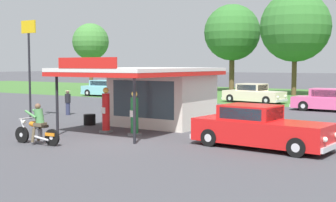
{
  "coord_description": "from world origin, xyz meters",
  "views": [
    {
      "loc": [
        11.37,
        -14.35,
        3.06
      ],
      "look_at": [
        0.13,
        3.17,
        1.4
      ],
      "focal_mm": 49.3,
      "sensor_mm": 36.0,
      "label": 1
    }
  ],
  "objects_px": {
    "parked_car_back_row_centre_left": "(334,101)",
    "gas_pump_offside": "(134,115)",
    "featured_classic_sedan": "(259,129)",
    "spare_tire_stack": "(90,120)",
    "parked_car_back_row_far_left": "(253,94)",
    "motorcycle_with_rider": "(37,127)",
    "parked_car_back_row_far_right": "(107,89)",
    "parked_car_back_row_centre": "(141,93)",
    "roadside_pole_sign": "(29,53)",
    "gas_pump_nearside": "(106,112)",
    "bystander_strolling_foreground": "(68,102)"
  },
  "relations": [
    {
      "from": "featured_classic_sedan",
      "to": "parked_car_back_row_far_left",
      "type": "xyz_separation_m",
      "value": [
        -7.82,
        18.6,
        -0.02
      ]
    },
    {
      "from": "gas_pump_offside",
      "to": "roadside_pole_sign",
      "type": "bearing_deg",
      "value": 168.51
    },
    {
      "from": "spare_tire_stack",
      "to": "gas_pump_offside",
      "type": "bearing_deg",
      "value": -20.96
    },
    {
      "from": "parked_car_back_row_centre_left",
      "to": "gas_pump_offside",
      "type": "bearing_deg",
      "value": -107.76
    },
    {
      "from": "gas_pump_offside",
      "to": "bystander_strolling_foreground",
      "type": "height_order",
      "value": "gas_pump_offside"
    },
    {
      "from": "parked_car_back_row_centre",
      "to": "bystander_strolling_foreground",
      "type": "distance_m",
      "value": 10.59
    },
    {
      "from": "roadside_pole_sign",
      "to": "parked_car_back_row_far_left",
      "type": "bearing_deg",
      "value": 69.11
    },
    {
      "from": "parked_car_back_row_centre_left",
      "to": "spare_tire_stack",
      "type": "relative_size",
      "value": 9.39
    },
    {
      "from": "gas_pump_offside",
      "to": "parked_car_back_row_far_left",
      "type": "relative_size",
      "value": 0.37
    },
    {
      "from": "motorcycle_with_rider",
      "to": "parked_car_back_row_centre_left",
      "type": "bearing_deg",
      "value": 70.79
    },
    {
      "from": "featured_classic_sedan",
      "to": "parked_car_back_row_far_left",
      "type": "relative_size",
      "value": 1.01
    },
    {
      "from": "parked_car_back_row_centre_left",
      "to": "parked_car_back_row_far_right",
      "type": "bearing_deg",
      "value": 172.08
    },
    {
      "from": "motorcycle_with_rider",
      "to": "bystander_strolling_foreground",
      "type": "xyz_separation_m",
      "value": [
        -6.47,
        8.1,
        0.13
      ]
    },
    {
      "from": "featured_classic_sedan",
      "to": "parked_car_back_row_far_left",
      "type": "height_order",
      "value": "featured_classic_sedan"
    },
    {
      "from": "parked_car_back_row_far_right",
      "to": "parked_car_back_row_far_left",
      "type": "bearing_deg",
      "value": 1.98
    },
    {
      "from": "featured_classic_sedan",
      "to": "spare_tire_stack",
      "type": "height_order",
      "value": "featured_classic_sedan"
    },
    {
      "from": "parked_car_back_row_centre_left",
      "to": "parked_car_back_row_far_left",
      "type": "xyz_separation_m",
      "value": [
        -7.04,
        3.53,
        0.01
      ]
    },
    {
      "from": "motorcycle_with_rider",
      "to": "parked_car_back_row_far_left",
      "type": "relative_size",
      "value": 0.41
    },
    {
      "from": "parked_car_back_row_far_right",
      "to": "parked_car_back_row_centre",
      "type": "xyz_separation_m",
      "value": [
        6.57,
        -3.53,
        -0.01
      ]
    },
    {
      "from": "featured_classic_sedan",
      "to": "parked_car_back_row_centre_left",
      "type": "distance_m",
      "value": 15.08
    },
    {
      "from": "parked_car_back_row_centre_left",
      "to": "spare_tire_stack",
      "type": "bearing_deg",
      "value": -122.96
    },
    {
      "from": "gas_pump_nearside",
      "to": "parked_car_back_row_far_right",
      "type": "height_order",
      "value": "gas_pump_nearside"
    },
    {
      "from": "parked_car_back_row_far_right",
      "to": "parked_car_back_row_centre",
      "type": "height_order",
      "value": "parked_car_back_row_centre"
    },
    {
      "from": "parked_car_back_row_far_right",
      "to": "roadside_pole_sign",
      "type": "distance_m",
      "value": 18.62
    },
    {
      "from": "parked_car_back_row_centre",
      "to": "gas_pump_nearside",
      "type": "bearing_deg",
      "value": -59.17
    },
    {
      "from": "gas_pump_offside",
      "to": "parked_car_back_row_far_left",
      "type": "height_order",
      "value": "gas_pump_offside"
    },
    {
      "from": "featured_classic_sedan",
      "to": "gas_pump_offside",
      "type": "bearing_deg",
      "value": -179.14
    },
    {
      "from": "motorcycle_with_rider",
      "to": "bystander_strolling_foreground",
      "type": "distance_m",
      "value": 10.37
    },
    {
      "from": "gas_pump_offside",
      "to": "parked_car_back_row_far_right",
      "type": "xyz_separation_m",
      "value": [
        -16.91,
        18.17,
        -0.16
      ]
    },
    {
      "from": "featured_classic_sedan",
      "to": "roadside_pole_sign",
      "type": "height_order",
      "value": "roadside_pole_sign"
    },
    {
      "from": "parked_car_back_row_far_right",
      "to": "gas_pump_nearside",
      "type": "bearing_deg",
      "value": -49.89
    },
    {
      "from": "motorcycle_with_rider",
      "to": "parked_car_back_row_far_right",
      "type": "relative_size",
      "value": 0.4
    },
    {
      "from": "parked_car_back_row_centre_left",
      "to": "parked_car_back_row_far_right",
      "type": "xyz_separation_m",
      "value": [
        -21.76,
        3.03,
        0.03
      ]
    },
    {
      "from": "parked_car_back_row_far_left",
      "to": "gas_pump_offside",
      "type": "bearing_deg",
      "value": -83.33
    },
    {
      "from": "featured_classic_sedan",
      "to": "spare_tire_stack",
      "type": "relative_size",
      "value": 8.82
    },
    {
      "from": "bystander_strolling_foreground",
      "to": "spare_tire_stack",
      "type": "height_order",
      "value": "bystander_strolling_foreground"
    },
    {
      "from": "gas_pump_nearside",
      "to": "parked_car_back_row_centre",
      "type": "height_order",
      "value": "gas_pump_nearside"
    },
    {
      "from": "parked_car_back_row_centre_left",
      "to": "motorcycle_with_rider",
      "type": "bearing_deg",
      "value": -109.21
    },
    {
      "from": "gas_pump_nearside",
      "to": "roadside_pole_sign",
      "type": "distance_m",
      "value": 7.77
    },
    {
      "from": "motorcycle_with_rider",
      "to": "parked_car_back_row_centre",
      "type": "relative_size",
      "value": 0.4
    },
    {
      "from": "parked_car_back_row_centre_left",
      "to": "bystander_strolling_foreground",
      "type": "height_order",
      "value": "bystander_strolling_foreground"
    },
    {
      "from": "gas_pump_nearside",
      "to": "motorcycle_with_rider",
      "type": "xyz_separation_m",
      "value": [
        -0.16,
        -3.83,
        -0.28
      ]
    },
    {
      "from": "parked_car_back_row_centre_left",
      "to": "bystander_strolling_foreground",
      "type": "bearing_deg",
      "value": -140.26
    },
    {
      "from": "parked_car_back_row_centre_left",
      "to": "parked_car_back_row_centre",
      "type": "bearing_deg",
      "value": -178.11
    },
    {
      "from": "gas_pump_nearside",
      "to": "motorcycle_with_rider",
      "type": "height_order",
      "value": "gas_pump_nearside"
    },
    {
      "from": "gas_pump_nearside",
      "to": "spare_tire_stack",
      "type": "xyz_separation_m",
      "value": [
        -2.38,
        1.52,
        -0.66
      ]
    },
    {
      "from": "parked_car_back_row_centre_left",
      "to": "parked_car_back_row_far_left",
      "type": "relative_size",
      "value": 1.08
    },
    {
      "from": "parked_car_back_row_centre",
      "to": "roadside_pole_sign",
      "type": "height_order",
      "value": "roadside_pole_sign"
    },
    {
      "from": "parked_car_back_row_centre",
      "to": "parked_car_back_row_far_left",
      "type": "xyz_separation_m",
      "value": [
        8.16,
        4.04,
        -0.01
      ]
    },
    {
      "from": "parked_car_back_row_centre",
      "to": "bystander_strolling_foreground",
      "type": "relative_size",
      "value": 3.65
    }
  ]
}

